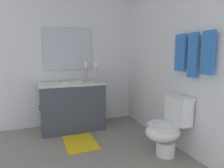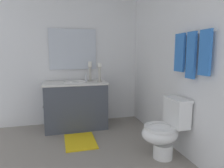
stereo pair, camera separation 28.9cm
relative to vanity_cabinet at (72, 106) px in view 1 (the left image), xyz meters
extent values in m
cube|color=gray|center=(0.97, -0.06, -0.41)|extent=(2.60, 2.60, 0.02)
cube|color=white|center=(0.97, 1.24, 0.82)|extent=(2.60, 0.04, 2.45)
cube|color=white|center=(-0.33, -0.06, 0.82)|extent=(0.04, 2.60, 2.45)
cube|color=#474C56|center=(0.00, 0.00, -0.02)|extent=(0.55, 1.03, 0.78)
cube|color=silver|center=(0.00, 0.00, 0.39)|extent=(0.58, 1.06, 0.03)
sphere|color=black|center=(-0.10, -0.53, 0.02)|extent=(0.02, 0.02, 0.02)
sphere|color=black|center=(0.10, -0.53, 0.02)|extent=(0.02, 0.02, 0.02)
ellipsoid|color=white|center=(0.00, 0.00, 0.35)|extent=(0.38, 0.30, 0.11)
torus|color=white|center=(0.00, 0.00, 0.41)|extent=(0.40, 0.40, 0.02)
cylinder|color=silver|center=(0.00, 0.19, 0.47)|extent=(0.02, 0.02, 0.14)
cube|color=silver|center=(-0.28, 0.00, 0.96)|extent=(0.02, 0.84, 0.72)
cylinder|color=#B7B2A5|center=(0.08, 0.42, 0.41)|extent=(0.09, 0.09, 0.01)
cylinder|color=#B7B2A5|center=(0.08, 0.42, 0.53)|extent=(0.04, 0.04, 0.25)
cylinder|color=#B7B2A5|center=(0.08, 0.42, 0.66)|extent=(0.08, 0.08, 0.01)
cylinder|color=white|center=(0.08, 0.42, 0.69)|extent=(0.06, 0.06, 0.06)
cylinder|color=#B7B2A5|center=(-0.06, 0.27, 0.41)|extent=(0.09, 0.09, 0.01)
cylinder|color=#B7B2A5|center=(-0.06, 0.27, 0.52)|extent=(0.04, 0.04, 0.24)
cylinder|color=#B7B2A5|center=(-0.06, 0.27, 0.65)|extent=(0.08, 0.08, 0.01)
cylinder|color=white|center=(-0.06, 0.27, 0.70)|extent=(0.06, 0.06, 0.09)
cylinder|color=white|center=(1.35, 0.94, -0.31)|extent=(0.24, 0.24, 0.18)
ellipsoid|color=white|center=(1.35, 0.89, -0.08)|extent=(0.38, 0.46, 0.24)
cylinder|color=white|center=(1.35, 0.89, 0.00)|extent=(0.39, 0.39, 0.03)
cube|color=white|center=(1.35, 1.11, 0.16)|extent=(0.36, 0.17, 0.32)
cube|color=white|center=(1.35, 1.11, 0.33)|extent=(0.38, 0.19, 0.03)
cylinder|color=silver|center=(1.50, 1.18, 1.10)|extent=(0.66, 0.02, 0.02)
cube|color=blue|center=(1.28, 1.16, 0.89)|extent=(0.18, 0.03, 0.46)
cube|color=blue|center=(1.50, 1.16, 0.86)|extent=(0.15, 0.03, 0.52)
cube|color=blue|center=(1.72, 1.16, 0.89)|extent=(0.16, 0.03, 0.46)
cube|color=yellow|center=(0.63, 0.00, -0.40)|extent=(0.60, 0.44, 0.02)
camera|label=1|loc=(3.36, -0.56, 0.87)|focal=32.15mm
camera|label=2|loc=(3.45, -0.28, 0.87)|focal=32.15mm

